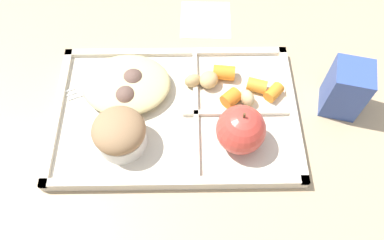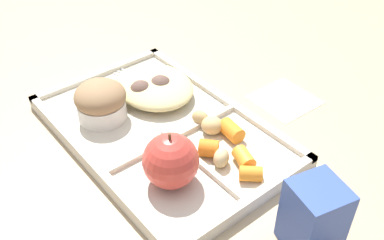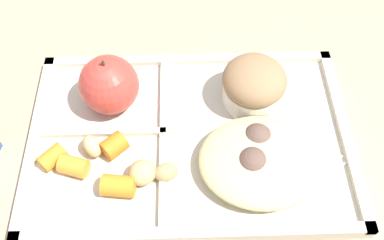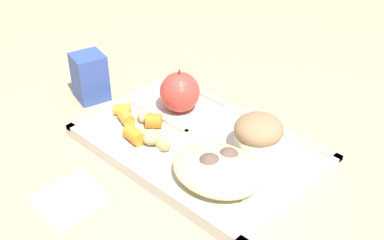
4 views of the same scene
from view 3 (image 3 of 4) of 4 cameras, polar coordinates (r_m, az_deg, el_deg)
ground at (r=0.54m, az=-0.22°, el=-3.09°), size 6.00×6.00×0.00m
lunch_tray at (r=0.53m, az=-0.32°, el=-2.64°), size 0.40×0.26×0.02m
green_apple at (r=0.53m, az=-11.20°, el=4.71°), size 0.08×0.08×0.08m
bran_muffin at (r=0.54m, az=8.37°, el=4.79°), size 0.08×0.08×0.06m
carrot_slice_back at (r=0.53m, az=-18.43°, el=-4.80°), size 0.04×0.04×0.02m
carrot_slice_center at (r=0.51m, az=-10.53°, el=-3.44°), size 0.04×0.04×0.03m
carrot_slice_near_corner at (r=0.51m, az=-15.78°, el=-6.06°), size 0.04×0.03×0.02m
carrot_slice_edge at (r=0.49m, az=-9.96°, el=-8.81°), size 0.04×0.03×0.02m
potato_chunk_corner at (r=0.52m, az=-13.43°, el=-3.48°), size 0.03×0.04×0.03m
potato_chunk_golden at (r=0.49m, az=-3.56°, el=-7.08°), size 0.03×0.03×0.02m
potato_chunk_browned at (r=0.49m, az=-6.75°, el=-7.09°), size 0.05×0.05×0.03m
egg_noodle_pile at (r=0.50m, az=9.42°, el=-5.49°), size 0.15×0.12×0.03m
meatball_side at (r=0.51m, az=8.83°, el=-2.57°), size 0.04×0.04×0.04m
meatball_center at (r=0.49m, az=8.12°, el=-5.87°), size 0.04×0.04×0.04m
plastic_fork at (r=0.51m, az=14.41°, el=-7.21°), size 0.14×0.07×0.00m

